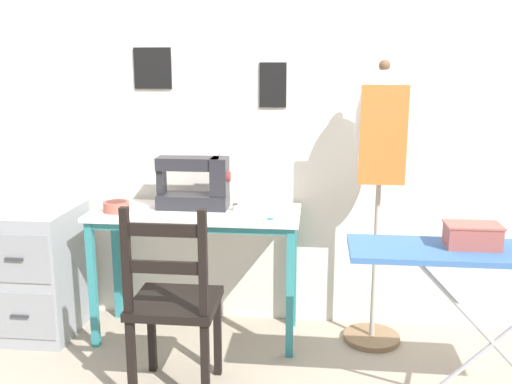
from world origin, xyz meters
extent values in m
plane|color=tan|center=(0.00, 0.00, 0.00)|extent=(14.00, 14.00, 0.00)
cube|color=silver|center=(0.00, 0.53, 1.27)|extent=(10.00, 0.05, 2.55)
cube|color=black|center=(-0.29, 0.50, 1.52)|extent=(0.22, 0.01, 0.23)
cube|color=black|center=(0.41, 0.50, 1.43)|extent=(0.15, 0.01, 0.25)
cube|color=silver|center=(0.00, 0.23, 0.74)|extent=(1.16, 0.46, 0.02)
cube|color=teal|center=(0.00, 0.04, 0.70)|extent=(1.08, 0.03, 0.04)
cube|color=teal|center=(-0.54, 0.04, 0.36)|extent=(0.04, 0.04, 0.72)
cube|color=teal|center=(0.54, 0.04, 0.36)|extent=(0.04, 0.04, 0.72)
cube|color=teal|center=(-0.54, 0.42, 0.36)|extent=(0.04, 0.04, 0.72)
cube|color=teal|center=(0.54, 0.42, 0.36)|extent=(0.04, 0.04, 0.72)
cube|color=#28282D|center=(-0.02, 0.29, 0.79)|extent=(0.40, 0.17, 0.08)
cube|color=#28282D|center=(0.13, 0.29, 0.94)|extent=(0.09, 0.14, 0.21)
cube|color=#28282D|center=(-0.05, 0.29, 1.01)|extent=(0.35, 0.13, 0.07)
cube|color=#28282D|center=(-0.20, 0.29, 0.90)|extent=(0.04, 0.09, 0.14)
cylinder|color=#B22D2D|center=(0.18, 0.29, 0.94)|extent=(0.02, 0.06, 0.06)
cylinder|color=#99999E|center=(0.13, 0.29, 1.05)|extent=(0.01, 0.01, 0.02)
cylinder|color=#B25647|center=(-0.43, 0.16, 0.78)|extent=(0.14, 0.14, 0.06)
cylinder|color=brown|center=(-0.43, 0.16, 0.80)|extent=(0.11, 0.11, 0.01)
cube|color=silver|center=(0.48, 0.15, 0.75)|extent=(0.08, 0.09, 0.00)
cube|color=silver|center=(0.49, 0.14, 0.75)|extent=(0.10, 0.07, 0.00)
torus|color=#2870B7|center=(0.43, 0.09, 0.75)|extent=(0.03, 0.03, 0.01)
torus|color=#2870B7|center=(0.43, 0.10, 0.75)|extent=(0.03, 0.03, 0.01)
cylinder|color=silver|center=(0.22, 0.26, 0.77)|extent=(0.03, 0.03, 0.04)
cylinder|color=beige|center=(0.22, 0.26, 0.79)|extent=(0.04, 0.04, 0.00)
cylinder|color=beige|center=(0.22, 0.26, 0.75)|extent=(0.04, 0.04, 0.00)
cube|color=black|center=(0.02, -0.34, 0.45)|extent=(0.40, 0.38, 0.04)
cube|color=black|center=(-0.15, -0.18, 0.21)|extent=(0.04, 0.04, 0.43)
cube|color=black|center=(0.19, -0.18, 0.21)|extent=(0.04, 0.04, 0.43)
cube|color=black|center=(-0.15, -0.50, 0.21)|extent=(0.04, 0.04, 0.43)
cube|color=black|center=(0.19, -0.50, 0.21)|extent=(0.04, 0.04, 0.43)
cube|color=black|center=(-0.15, -0.50, 0.71)|extent=(0.04, 0.04, 0.48)
cube|color=black|center=(0.19, -0.50, 0.71)|extent=(0.04, 0.04, 0.48)
cube|color=black|center=(0.02, -0.50, 0.85)|extent=(0.34, 0.02, 0.06)
cube|color=black|center=(0.02, -0.50, 0.68)|extent=(0.34, 0.02, 0.06)
cube|color=#93999E|center=(-0.92, 0.21, 0.37)|extent=(0.42, 0.52, 0.74)
cube|color=gray|center=(-0.92, -0.06, 0.53)|extent=(0.39, 0.01, 0.27)
cube|color=#333338|center=(-0.92, -0.07, 0.53)|extent=(0.10, 0.01, 0.02)
cube|color=gray|center=(-0.92, -0.06, 0.21)|extent=(0.39, 0.01, 0.27)
cube|color=#333338|center=(-0.92, -0.07, 0.21)|extent=(0.10, 0.01, 0.02)
cylinder|color=#846647|center=(1.00, 0.28, 0.01)|extent=(0.32, 0.32, 0.03)
cylinder|color=#ADA89E|center=(1.00, 0.28, 0.52)|extent=(0.03, 0.03, 0.98)
ellipsoid|color=beige|center=(1.00, 0.28, 1.22)|extent=(0.28, 0.20, 0.61)
sphere|color=brown|center=(1.00, 0.28, 1.54)|extent=(0.06, 0.06, 0.06)
cube|color=orange|center=(1.00, 0.17, 1.19)|extent=(0.24, 0.01, 0.51)
cube|color=#3D6BAD|center=(1.43, -0.47, 0.79)|extent=(1.24, 0.33, 0.02)
cylinder|color=#B7B7BC|center=(1.43, -0.47, 0.39)|extent=(0.76, 0.02, 0.80)
cylinder|color=#B7B7BC|center=(1.43, -0.47, 0.39)|extent=(0.76, 0.02, 0.80)
cube|color=#AD564C|center=(1.31, -0.45, 0.85)|extent=(0.21, 0.13, 0.09)
cube|color=#BE5F54|center=(1.31, -0.45, 0.90)|extent=(0.22, 0.14, 0.01)
camera|label=1|loc=(0.67, -2.78, 1.54)|focal=40.00mm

